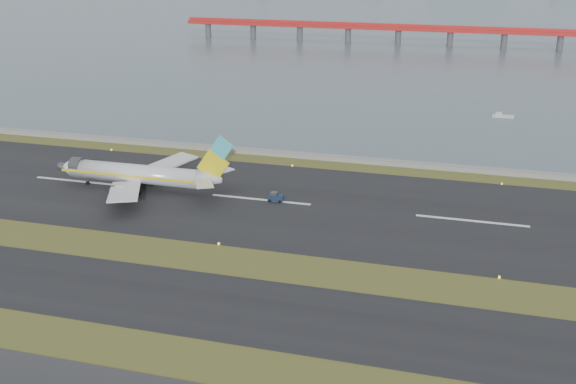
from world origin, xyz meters
name	(u,v)px	position (x,y,z in m)	size (l,w,h in m)	color
ground	(201,264)	(0.00, 0.00, 0.00)	(1000.00, 1000.00, 0.00)	#3E4819
taxiway_strip	(169,298)	(0.00, -12.00, 0.05)	(1000.00, 18.00, 0.10)	black
runway_strip	(261,200)	(0.00, 30.00, 0.05)	(1000.00, 45.00, 0.10)	black
seawall	(301,155)	(0.00, 60.00, 0.50)	(1000.00, 2.50, 1.00)	gray
bay_water	(443,6)	(0.00, 460.00, 0.00)	(1400.00, 800.00, 1.30)	#495D69
red_pier	(451,31)	(20.00, 250.00, 7.28)	(260.00, 5.00, 10.20)	red
airliner	(142,174)	(-24.67, 28.67, 3.46)	(38.52, 32.89, 12.80)	silver
pushback_tug	(276,197)	(2.99, 30.06, 0.91)	(2.98, 1.82, 1.87)	#16253D
workboat_near	(502,116)	(44.63, 113.45, 0.46)	(6.02, 1.99, 1.45)	silver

